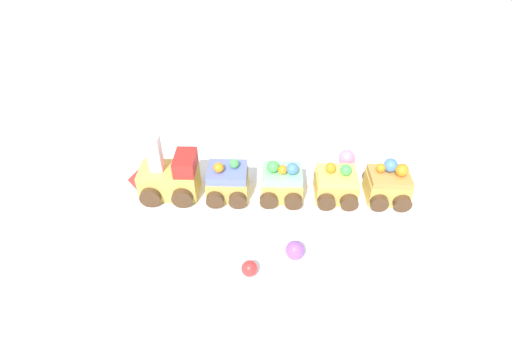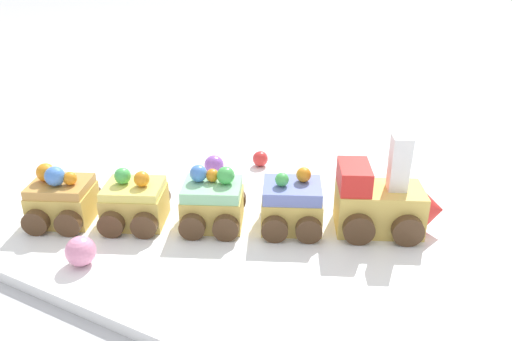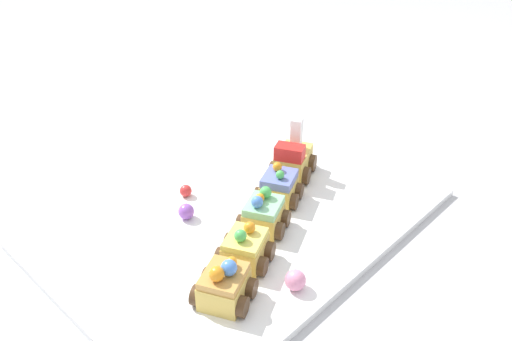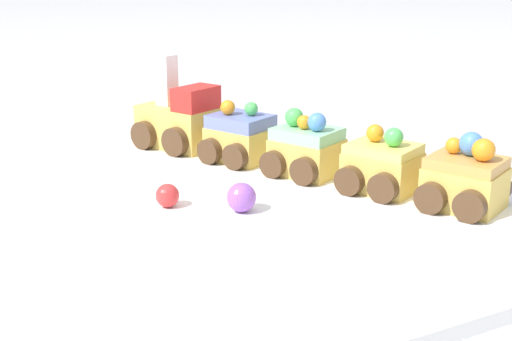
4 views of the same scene
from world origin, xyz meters
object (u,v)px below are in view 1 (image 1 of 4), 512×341
(cake_car_caramel, at_px, (388,184))
(gumball_purple, at_px, (295,250))
(cake_car_lemon, at_px, (336,185))
(cake_car_blueberry, at_px, (228,182))
(cake_car_mint, at_px, (282,183))
(gumball_pink, at_px, (347,158))
(gumball_red, at_px, (249,268))
(cake_train_locomotive, at_px, (165,178))

(cake_car_caramel, bearing_deg, gumball_purple, 40.26)
(cake_car_lemon, height_order, gumball_purple, cake_car_lemon)
(gumball_purple, bearing_deg, cake_car_lemon, -93.91)
(cake_car_blueberry, height_order, cake_car_mint, cake_car_mint)
(gumball_pink, bearing_deg, cake_car_lemon, 94.60)
(gumball_red, bearing_deg, cake_car_blueberry, -50.55)
(gumball_purple, relative_size, gumball_pink, 0.90)
(cake_car_lemon, bearing_deg, gumball_red, 50.44)
(cake_car_lemon, height_order, gumball_red, cake_car_lemon)
(cake_train_locomotive, height_order, cake_car_lemon, cake_train_locomotive)
(cake_train_locomotive, xyz_separation_m, cake_car_mint, (-0.17, -0.08, -0.00))
(gumball_red, bearing_deg, cake_train_locomotive, -23.59)
(cake_car_lemon, relative_size, gumball_red, 4.38)
(gumball_red, height_order, gumball_purple, gumball_purple)
(cake_car_mint, distance_m, gumball_pink, 0.14)
(cake_car_blueberry, xyz_separation_m, cake_car_lemon, (-0.15, -0.07, -0.00))
(cake_car_blueberry, height_order, gumball_pink, cake_car_blueberry)
(gumball_red, bearing_deg, gumball_pink, -98.91)
(gumball_red, height_order, gumball_pink, gumball_pink)
(cake_car_lemon, bearing_deg, cake_car_mint, 0.22)
(cake_car_blueberry, height_order, cake_car_caramel, cake_car_caramel)
(cake_car_caramel, bearing_deg, gumball_red, 36.79)
(cake_car_mint, bearing_deg, cake_train_locomotive, -0.10)
(cake_car_caramel, xyz_separation_m, gumball_red, (0.12, 0.23, -0.01))
(cake_car_blueberry, xyz_separation_m, gumball_red, (-0.10, 0.12, -0.01))
(cake_car_caramel, xyz_separation_m, gumball_purple, (0.08, 0.18, -0.01))
(cake_car_blueberry, distance_m, cake_car_mint, 0.08)
(gumball_red, bearing_deg, cake_car_lemon, -104.69)
(cake_train_locomotive, xyz_separation_m, cake_car_lemon, (-0.24, -0.11, -0.01))
(cake_car_mint, relative_size, gumball_purple, 3.57)
(cake_train_locomotive, bearing_deg, cake_car_blueberry, 179.97)
(cake_train_locomotive, distance_m, cake_car_blueberry, 0.10)
(cake_car_caramel, bearing_deg, cake_car_lemon, 0.23)
(cake_train_locomotive, relative_size, gumball_purple, 4.75)
(cake_train_locomotive, bearing_deg, gumball_pink, -164.61)
(cake_train_locomotive, bearing_deg, gumball_purple, 147.44)
(cake_car_lemon, xyz_separation_m, gumball_pink, (0.01, -0.09, -0.01))
(cake_car_caramel, bearing_deg, cake_car_mint, 0.22)
(cake_car_lemon, bearing_deg, gumball_purple, 61.22)
(gumball_red, distance_m, gumball_pink, 0.29)
(cake_car_caramel, height_order, gumball_red, cake_car_caramel)
(cake_car_mint, height_order, cake_car_caramel, same)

